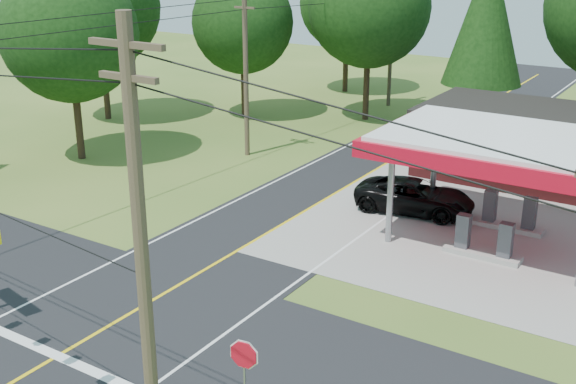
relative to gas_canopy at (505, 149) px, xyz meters
The scene contains 12 objects.
ground 16.38m from the gas_canopy, 124.70° to the right, with size 120.00×120.00×0.00m, color #426222.
main_highway 16.37m from the gas_canopy, 124.70° to the right, with size 8.00×120.00×0.02m, color black.
cross_road 16.37m from the gas_canopy, 124.70° to the right, with size 70.00×7.00×0.02m, color black.
lane_center_yellow 16.37m from the gas_canopy, 124.70° to the right, with size 0.15×110.00×0.00m, color yellow.
gas_canopy is the anchor object (origin of this frame).
convenience_store 10.31m from the gas_canopy, 84.28° to the left, with size 16.40×7.55×3.80m.
utility_pole_near_right 20.13m from the gas_canopy, 94.29° to the right, with size 1.80×0.30×11.50m.
utility_pole_far_left 17.74m from the gas_canopy, 163.61° to the left, with size 1.80×0.30×10.00m.
utility_pole_north 26.92m from the gas_canopy, 125.17° to the left, with size 0.30×0.30×9.50m.
treeline_backdrop 14.09m from the gas_canopy, 126.61° to the left, with size 70.27×51.59×13.30m.
suv_car 5.88m from the gas_canopy, 161.57° to the left, with size 5.70×5.70×1.58m, color black.
octagonal_stop_sign 16.30m from the gas_canopy, 97.12° to the right, with size 0.89×0.18×2.60m.
Camera 1 is at (17.00, -16.44, 12.76)m, focal length 45.00 mm.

